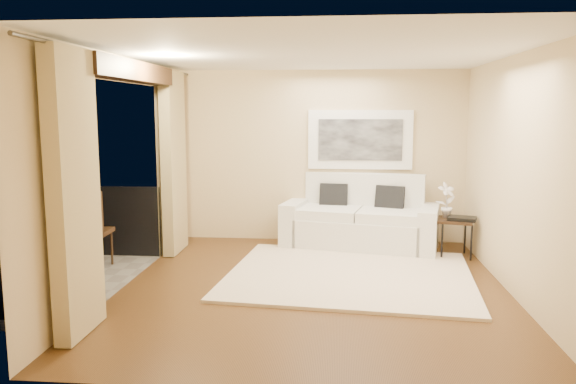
# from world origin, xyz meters

# --- Properties ---
(floor) EXTENTS (5.00, 5.00, 0.00)m
(floor) POSITION_xyz_m (0.00, 0.00, 0.00)
(floor) COLOR #523418
(floor) RESTS_ON ground
(room_shell) EXTENTS (5.00, 6.40, 5.00)m
(room_shell) POSITION_xyz_m (-2.13, 0.00, 2.52)
(room_shell) COLOR white
(room_shell) RESTS_ON ground
(balcony) EXTENTS (1.81, 2.60, 1.17)m
(balcony) POSITION_xyz_m (-3.31, 0.00, 0.18)
(balcony) COLOR #605B56
(balcony) RESTS_ON ground
(curtains) EXTENTS (0.16, 4.80, 2.64)m
(curtains) POSITION_xyz_m (-2.11, 0.00, 1.34)
(curtains) COLOR tan
(curtains) RESTS_ON ground
(artwork) EXTENTS (1.62, 0.07, 0.92)m
(artwork) POSITION_xyz_m (0.61, 2.46, 1.62)
(artwork) COLOR white
(artwork) RESTS_ON room_shell
(rug) EXTENTS (3.25, 2.91, 0.04)m
(rug) POSITION_xyz_m (0.43, 0.50, 0.02)
(rug) COLOR beige
(rug) RESTS_ON floor
(sofa) EXTENTS (2.44, 1.44, 1.10)m
(sofa) POSITION_xyz_m (0.63, 2.10, 0.39)
(sofa) COLOR white
(sofa) RESTS_ON floor
(side_table) EXTENTS (0.61, 0.61, 0.55)m
(side_table) POSITION_xyz_m (1.93, 1.62, 0.49)
(side_table) COLOR black
(side_table) RESTS_ON floor
(tray) EXTENTS (0.45, 0.38, 0.05)m
(tray) POSITION_xyz_m (2.01, 1.54, 0.57)
(tray) COLOR black
(tray) RESTS_ON side_table
(orchid) EXTENTS (0.32, 0.28, 0.51)m
(orchid) POSITION_xyz_m (1.83, 1.72, 0.80)
(orchid) COLOR white
(orchid) RESTS_ON side_table
(bistro_table) EXTENTS (0.74, 0.74, 0.74)m
(bistro_table) POSITION_xyz_m (-3.06, -0.42, 0.66)
(bistro_table) COLOR black
(bistro_table) RESTS_ON balcony
(balcony_chair_far) EXTENTS (0.48, 0.48, 1.06)m
(balcony_chair_far) POSITION_xyz_m (-2.94, 0.47, 0.62)
(balcony_chair_far) COLOR black
(balcony_chair_far) RESTS_ON balcony
(balcony_chair_near) EXTENTS (0.49, 0.50, 1.04)m
(balcony_chair_near) POSITION_xyz_m (-3.49, -0.49, 0.61)
(balcony_chair_near) COLOR black
(balcony_chair_near) RESTS_ON balcony
(ice_bucket) EXTENTS (0.18, 0.18, 0.20)m
(ice_bucket) POSITION_xyz_m (-3.21, -0.34, 0.84)
(ice_bucket) COLOR silver
(ice_bucket) RESTS_ON bistro_table
(candle) EXTENTS (0.06, 0.06, 0.07)m
(candle) POSITION_xyz_m (-3.04, -0.28, 0.77)
(candle) COLOR red
(candle) RESTS_ON bistro_table
(vase) EXTENTS (0.04, 0.04, 0.18)m
(vase) POSITION_xyz_m (-3.09, -0.61, 0.83)
(vase) COLOR silver
(vase) RESTS_ON bistro_table
(glass_a) EXTENTS (0.06, 0.06, 0.12)m
(glass_a) POSITION_xyz_m (-2.88, -0.46, 0.80)
(glass_a) COLOR silver
(glass_a) RESTS_ON bistro_table
(glass_b) EXTENTS (0.06, 0.06, 0.12)m
(glass_b) POSITION_xyz_m (-2.85, -0.41, 0.80)
(glass_b) COLOR white
(glass_b) RESTS_ON bistro_table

